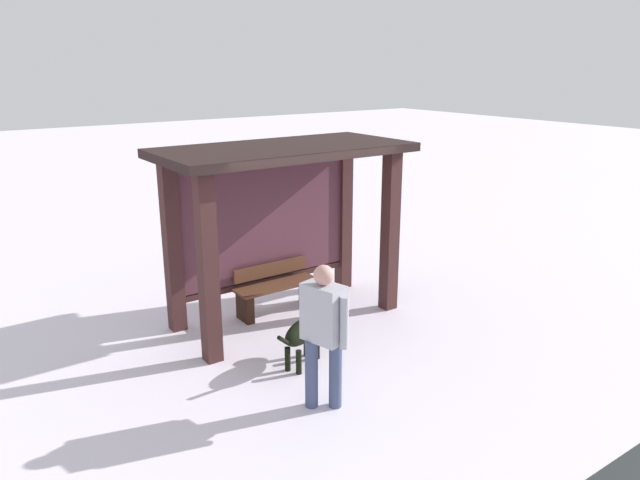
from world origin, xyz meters
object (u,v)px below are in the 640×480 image
at_px(bench_left_inside, 276,290).
at_px(dog, 305,331).
at_px(bus_shelter, 280,195).
at_px(person_walking, 324,326).

distance_m(bench_left_inside, dog, 1.67).
relative_size(bus_shelter, bench_left_inside, 2.67).
relative_size(bus_shelter, person_walking, 2.13).
xyz_separation_m(bus_shelter, dog, (-0.54, -1.43, -1.38)).
bearing_deg(person_walking, dog, 67.59).
xyz_separation_m(person_walking, dog, (0.39, 0.94, -0.52)).
bearing_deg(bus_shelter, dog, -110.77).
relative_size(bench_left_inside, person_walking, 0.80).
distance_m(bus_shelter, dog, 2.06).
height_order(bus_shelter, dog, bus_shelter).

